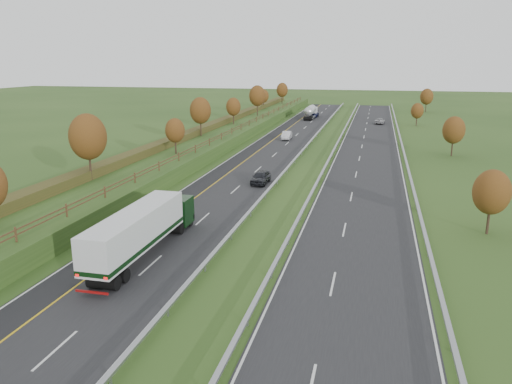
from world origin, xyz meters
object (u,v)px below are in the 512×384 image
car_dark_near (261,177)px  road_tanker (311,112)px  car_silver_mid (287,135)px  box_lorry (142,229)px  car_oncoming (380,121)px  car_small_far (314,114)px

car_dark_near → road_tanker: bearing=94.0°
car_silver_mid → road_tanker: bearing=87.5°
box_lorry → road_tanker: 101.41m
road_tanker → car_dark_near: size_ratio=2.37×
road_tanker → car_oncoming: bearing=-22.4°
road_tanker → car_oncoming: size_ratio=2.27×
car_small_far → car_oncoming: car_small_far is taller
car_dark_near → car_silver_mid: 37.40m
car_silver_mid → car_small_far: bearing=86.9°
road_tanker → box_lorry: bearing=-90.1°
box_lorry → car_dark_near: bearing=82.0°
box_lorry → car_silver_mid: 63.44m
car_dark_near → box_lorry: bearing=-96.6°
road_tanker → car_oncoming: road_tanker is taller
box_lorry → road_tanker: bearing=89.9°
road_tanker → car_oncoming: 19.88m
car_dark_near → car_silver_mid: bearing=96.4°
road_tanker → car_silver_mid: (0.21, -37.99, -1.02)m
road_tanker → car_small_far: (0.42, 4.39, -1.03)m
box_lorry → car_oncoming: bearing=78.9°
car_dark_near → car_oncoming: 69.27m
car_oncoming → road_tanker: bearing=-17.4°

